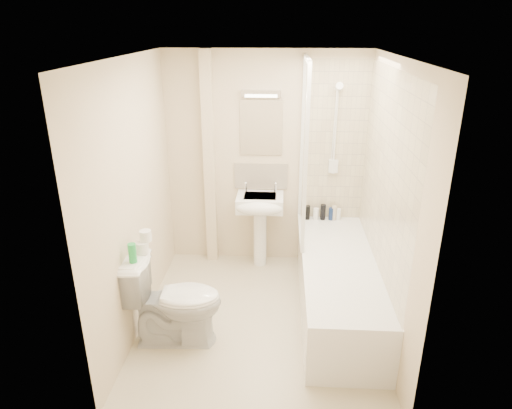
{
  "coord_description": "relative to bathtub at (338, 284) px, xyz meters",
  "views": [
    {
      "loc": [
        0.18,
        -3.64,
        2.65
      ],
      "look_at": [
        -0.04,
        0.2,
        1.1
      ],
      "focal_mm": 32.0,
      "sensor_mm": 36.0,
      "label": 1
    }
  ],
  "objects": [
    {
      "name": "floor",
      "position": [
        -0.75,
        -0.2,
        -0.29
      ],
      "size": [
        2.5,
        2.5,
        0.0
      ],
      "primitive_type": "plane",
      "color": "beige",
      "rests_on": "ground"
    },
    {
      "name": "wall_back",
      "position": [
        -0.75,
        1.05,
        0.91
      ],
      "size": [
        2.2,
        0.02,
        2.4
      ],
      "primitive_type": "cube",
      "color": "beige",
      "rests_on": "ground"
    },
    {
      "name": "wall_left",
      "position": [
        -1.85,
        -0.2,
        0.91
      ],
      "size": [
        0.02,
        2.5,
        2.4
      ],
      "primitive_type": "cube",
      "color": "beige",
      "rests_on": "ground"
    },
    {
      "name": "wall_right",
      "position": [
        0.35,
        -0.2,
        0.91
      ],
      "size": [
        0.02,
        2.5,
        2.4
      ],
      "primitive_type": "cube",
      "color": "beige",
      "rests_on": "ground"
    },
    {
      "name": "ceiling",
      "position": [
        -0.75,
        -0.2,
        2.11
      ],
      "size": [
        2.2,
        2.5,
        0.02
      ],
      "primitive_type": "cube",
      "color": "white",
      "rests_on": "wall_back"
    },
    {
      "name": "tile_back",
      "position": [
        0.0,
        1.04,
        1.14
      ],
      "size": [
        0.7,
        0.01,
        1.75
      ],
      "primitive_type": "cube",
      "color": "beige",
      "rests_on": "wall_back"
    },
    {
      "name": "tile_right",
      "position": [
        0.34,
        0.0,
        1.14
      ],
      "size": [
        0.01,
        2.1,
        1.75
      ],
      "primitive_type": "cube",
      "color": "beige",
      "rests_on": "wall_right"
    },
    {
      "name": "pipe_boxing",
      "position": [
        -1.37,
        0.99,
        0.91
      ],
      "size": [
        0.12,
        0.12,
        2.4
      ],
      "primitive_type": "cube",
      "color": "beige",
      "rests_on": "ground"
    },
    {
      "name": "splashback",
      "position": [
        -0.8,
        1.04,
        0.74
      ],
      "size": [
        0.6,
        0.02,
        0.3
      ],
      "primitive_type": "cube",
      "color": "beige",
      "rests_on": "wall_back"
    },
    {
      "name": "mirror",
      "position": [
        -0.8,
        1.04,
        1.29
      ],
      "size": [
        0.46,
        0.01,
        0.6
      ],
      "primitive_type": "cube",
      "color": "white",
      "rests_on": "wall_back"
    },
    {
      "name": "strip_light",
      "position": [
        -0.8,
        1.02,
        1.66
      ],
      "size": [
        0.42,
        0.07,
        0.07
      ],
      "primitive_type": "cube",
      "color": "silver",
      "rests_on": "wall_back"
    },
    {
      "name": "bathtub",
      "position": [
        0.0,
        0.0,
        0.0
      ],
      "size": [
        0.7,
        2.1,
        0.55
      ],
      "color": "white",
      "rests_on": "ground"
    },
    {
      "name": "shower_screen",
      "position": [
        -0.35,
        0.6,
        1.16
      ],
      "size": [
        0.04,
        0.92,
        1.8
      ],
      "color": "white",
      "rests_on": "bathtub"
    },
    {
      "name": "shower_fixture",
      "position": [
        -0.0,
        0.99,
        1.26
      ],
      "size": [
        0.1,
        0.16,
        0.99
      ],
      "color": "white",
      "rests_on": "wall_back"
    },
    {
      "name": "pedestal_sink",
      "position": [
        -0.8,
        0.81,
        0.4
      ],
      "size": [
        0.51,
        0.48,
        0.99
      ],
      "color": "white",
      "rests_on": "ground"
    },
    {
      "name": "bottle_black_a",
      "position": [
        -0.26,
        0.96,
        0.34
      ],
      "size": [
        0.06,
        0.06,
        0.16
      ],
      "primitive_type": "cylinder",
      "color": "black",
      "rests_on": "bathtub"
    },
    {
      "name": "bottle_white_a",
      "position": [
        -0.17,
        0.96,
        0.33
      ],
      "size": [
        0.06,
        0.06,
        0.13
      ],
      "primitive_type": "cylinder",
      "color": "white",
      "rests_on": "bathtub"
    },
    {
      "name": "bottle_black_b",
      "position": [
        -0.09,
        0.96,
        0.35
      ],
      "size": [
        0.06,
        0.06,
        0.18
      ],
      "primitive_type": "cylinder",
      "color": "black",
      "rests_on": "bathtub"
    },
    {
      "name": "bottle_blue",
      "position": [
        0.01,
        0.96,
        0.33
      ],
      "size": [
        0.06,
        0.06,
        0.14
      ],
      "primitive_type": "cylinder",
      "color": "navy",
      "rests_on": "bathtub"
    },
    {
      "name": "bottle_cream",
      "position": [
        0.04,
        0.96,
        0.35
      ],
      "size": [
        0.06,
        0.06,
        0.17
      ],
      "primitive_type": "cylinder",
      "color": "beige",
      "rests_on": "bathtub"
    },
    {
      "name": "bottle_white_b",
      "position": [
        0.09,
        0.96,
        0.33
      ],
      "size": [
        0.05,
        0.05,
        0.13
      ],
      "primitive_type": "cylinder",
      "color": "white",
      "rests_on": "bathtub"
    },
    {
      "name": "toilet",
      "position": [
        -1.47,
        -0.54,
        0.12
      ],
      "size": [
        0.54,
        0.85,
        0.82
      ],
      "primitive_type": "imported",
      "rotation": [
        0.0,
        0.0,
        1.62
      ],
      "color": "white",
      "rests_on": "ground"
    },
    {
      "name": "toilet_roll_lower",
      "position": [
        -1.73,
        -0.46,
        0.58
      ],
      "size": [
        0.11,
        0.11,
        0.1
      ],
      "primitive_type": "cylinder",
      "color": "white",
      "rests_on": "toilet"
    },
    {
      "name": "toilet_roll_upper",
      "position": [
        -1.7,
        -0.43,
        0.68
      ],
      "size": [
        0.1,
        0.1,
        0.09
      ],
      "primitive_type": "cylinder",
      "color": "white",
      "rests_on": "toilet_roll_lower"
    },
    {
      "name": "green_bottle",
      "position": [
        -1.76,
        -0.62,
        0.62
      ],
      "size": [
        0.07,
        0.07,
        0.17
      ],
      "primitive_type": "cylinder",
      "color": "green",
      "rests_on": "toilet"
    }
  ]
}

